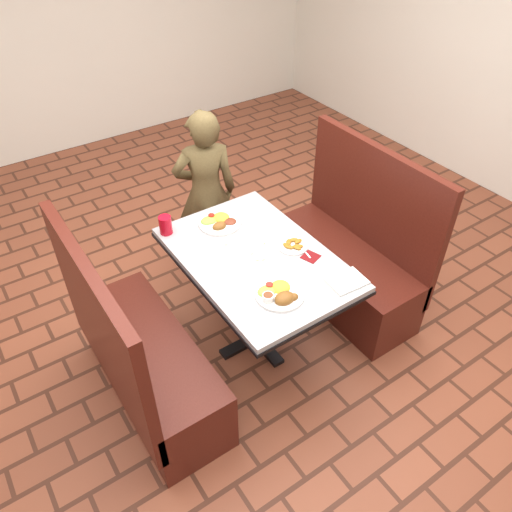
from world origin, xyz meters
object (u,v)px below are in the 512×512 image
Objects in this scene: booth_bench_right at (347,261)px; red_tumbler at (165,225)px; plantain_plate at (293,245)px; dining_table at (256,268)px; diner_person at (206,193)px; booth_bench_left at (143,361)px; far_dinner_plate at (219,220)px; near_dinner_plate at (279,292)px.

booth_bench_right reaches higher than red_tumbler.
booth_bench_right is at bearing -24.20° from red_tumbler.
booth_bench_right is 0.71m from plantain_plate.
dining_table is 0.94× the size of diner_person.
plantain_plate is at bearing 113.52° from diner_person.
diner_person reaches higher than plantain_plate.
diner_person is 6.91× the size of plantain_plate.
booth_bench_left is 0.84m from red_tumbler.
booth_bench_left reaches higher than far_dinner_plate.
booth_bench_right reaches higher than dining_table.
red_tumbler is (-0.52, -0.41, 0.16)m from diner_person.
plantain_plate is 0.81m from red_tumbler.
booth_bench_left is at bearing 180.00° from booth_bench_right.
booth_bench_left is (-0.80, 0.00, -0.32)m from dining_table.
dining_table is 0.63m from red_tumbler.
booth_bench_left reaches higher than near_dinner_plate.
red_tumbler is (-1.14, 0.51, 0.48)m from booth_bench_right.
plantain_plate is (-0.56, -0.05, 0.43)m from booth_bench_right.
booth_bench_left is at bearing 177.15° from plantain_plate.
dining_table is at bearing 180.00° from booth_bench_right.
red_tumbler is at bearing 58.67° from diner_person.
booth_bench_left is 4.34× the size of far_dinner_plate.
dining_table is 0.43m from far_dinner_plate.
near_dinner_plate is (-0.26, -1.28, 0.13)m from diner_person.
near_dinner_plate reaches higher than plantain_plate.
red_tumbler is at bearing 106.28° from near_dinner_plate.
near_dinner_plate reaches higher than dining_table.
booth_bench_right is 9.92× the size of red_tumbler.
booth_bench_right is at bearing 5.24° from plantain_plate.
diner_person is at bearing 93.49° from plantain_plate.
plantain_plate is (0.32, 0.30, -0.02)m from near_dinner_plate.
red_tumbler reaches higher than near_dinner_plate.
diner_person is 0.68m from red_tumbler.
diner_person reaches higher than booth_bench_right.
diner_person is at bearing 38.63° from red_tumbler.
booth_bench_right is (0.80, 0.00, -0.32)m from dining_table.
booth_bench_right is 1.16m from diner_person.
red_tumbler reaches higher than far_dinner_plate.
red_tumbler reaches higher than plantain_plate.
booth_bench_left is at bearing -152.62° from far_dinner_plate.
plantain_plate is at bearing -44.37° from red_tumbler.
near_dinner_plate is 0.99× the size of far_dinner_plate.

